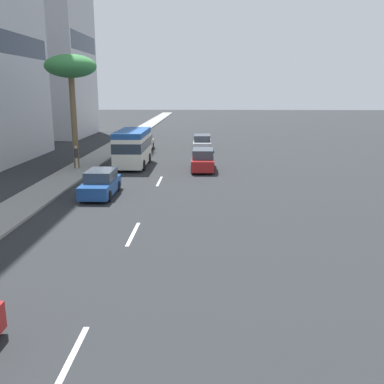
{
  "coord_description": "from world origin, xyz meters",
  "views": [
    {
      "loc": [
        -4.16,
        -3.2,
        6.33
      ],
      "look_at": [
        17.83,
        -2.52,
        1.06
      ],
      "focal_mm": 40.4,
      "sensor_mm": 36.0,
      "label": 1
    }
  ],
  "objects": [
    {
      "name": "car_fourth",
      "position": [
        41.27,
        3.33,
        0.76
      ],
      "size": [
        4.49,
        1.79,
        1.61
      ],
      "rotation": [
        0.0,
        0.0,
        3.14
      ],
      "color": "beige",
      "rests_on": "ground_plane"
    },
    {
      "name": "sidewalk_right",
      "position": [
        31.5,
        6.88,
        0.07
      ],
      "size": [
        162.0,
        2.57,
        0.15
      ],
      "primitive_type": "cube",
      "color": "gray",
      "rests_on": "ground_plane"
    },
    {
      "name": "palm_tree",
      "position": [
        29.73,
        7.11,
        7.79
      ],
      "size": [
        3.91,
        3.91,
        8.74
      ],
      "color": "brown",
      "rests_on": "sidewalk_right"
    },
    {
      "name": "car_sixth",
      "position": [
        21.15,
        3.12,
        0.74
      ],
      "size": [
        4.28,
        1.8,
        1.55
      ],
      "rotation": [
        0.0,
        0.0,
        3.14
      ],
      "color": "#1E478C",
      "rests_on": "ground_plane"
    },
    {
      "name": "lane_stripe_near",
      "position": [
        4.72,
        0.0,
        0.01
      ],
      "size": [
        3.2,
        0.16,
        0.01
      ],
      "primitive_type": "cube",
      "color": "silver",
      "rests_on": "ground_plane"
    },
    {
      "name": "minibus_second",
      "position": [
        31.33,
        2.81,
        1.65
      ],
      "size": [
        6.25,
        2.43,
        3.01
      ],
      "rotation": [
        0.0,
        0.0,
        3.14
      ],
      "color": "silver",
      "rests_on": "ground_plane"
    },
    {
      "name": "lane_stripe_far",
      "position": [
        25.39,
        0.0,
        0.01
      ],
      "size": [
        3.2,
        0.16,
        0.01
      ],
      "primitive_type": "cube",
      "color": "silver",
      "rests_on": "ground_plane"
    },
    {
      "name": "car_lead",
      "position": [
        29.78,
        -3.02,
        0.81
      ],
      "size": [
        4.6,
        1.82,
        1.71
      ],
      "color": "#A51E1E",
      "rests_on": "ground_plane"
    },
    {
      "name": "ground_plane",
      "position": [
        31.5,
        0.0,
        0.0
      ],
      "size": [
        198.0,
        198.0,
        0.0
      ],
      "primitive_type": "plane",
      "color": "#26282B"
    },
    {
      "name": "lane_stripe_mid",
      "position": [
        14.1,
        0.0,
        0.01
      ],
      "size": [
        3.2,
        0.16,
        0.01
      ],
      "primitive_type": "cube",
      "color": "silver",
      "rests_on": "ground_plane"
    },
    {
      "name": "car_fifth",
      "position": [
        41.37,
        -2.88,
        0.77
      ],
      "size": [
        4.77,
        1.91,
        1.62
      ],
      "color": "silver",
      "rests_on": "ground_plane"
    },
    {
      "name": "pedestrian_by_tree",
      "position": [
        29.29,
        6.97,
        1.17
      ],
      "size": [
        0.39,
        0.37,
        1.82
      ],
      "rotation": [
        0.0,
        0.0,
        3.77
      ],
      "color": "beige",
      "rests_on": "sidewalk_right"
    }
  ]
}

